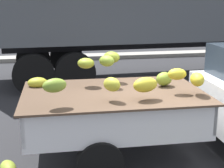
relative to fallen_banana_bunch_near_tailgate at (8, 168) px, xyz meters
The scene contains 3 objects.
ground 2.53m from the fallen_banana_bunch_near_tailgate, ahead, with size 220.00×220.00×0.00m, color #28282B.
curb_strip 9.49m from the fallen_banana_bunch_near_tailgate, 74.54° to the left, with size 80.00×0.80×0.16m, color gray.
fallen_banana_bunch_near_tailgate is the anchor object (origin of this frame).
Camera 1 is at (-1.86, -4.49, 2.47)m, focal length 53.48 mm.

